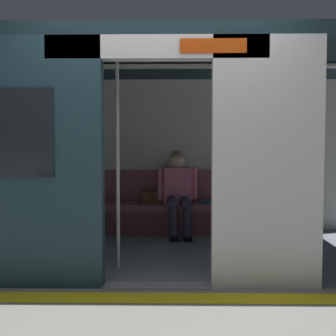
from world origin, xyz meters
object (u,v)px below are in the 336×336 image
grab_pole_door (118,162)px  train_car (156,121)px  book (206,202)px  handbag (152,197)px  person_seated (178,188)px  bench_seat (164,210)px

grab_pole_door → train_car: bearing=-118.3°
book → train_car: bearing=80.3°
train_car → grab_pole_door: size_ratio=2.96×
handbag → person_seated: bearing=167.5°
train_car → handbag: bearing=-84.6°
train_car → person_seated: train_car is taller
bench_seat → train_car: bearing=86.5°
person_seated → book: 0.47m
train_car → book: size_ratio=29.09×
handbag → book: size_ratio=1.18×
person_seated → grab_pole_door: 1.79m
train_car → bench_seat: size_ratio=1.93×
bench_seat → book: (-0.59, -0.08, 0.11)m
handbag → book: bearing=-175.6°
bench_seat → grab_pole_door: size_ratio=1.53×
person_seated → handbag: person_seated is taller
bench_seat → grab_pole_door: (0.42, 1.68, 0.75)m
bench_seat → book: bearing=-172.0°
bench_seat → person_seated: person_seated is taller
handbag → bench_seat: bearing=170.8°
person_seated → handbag: (0.36, -0.08, -0.14)m
train_car → bench_seat: (-0.06, -1.02, -1.19)m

